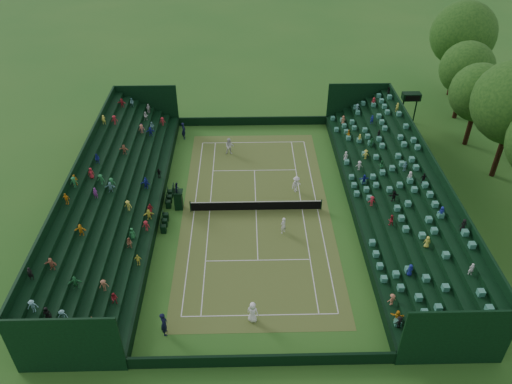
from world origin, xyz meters
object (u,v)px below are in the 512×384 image
player_near_east (283,225)px  player_far_east (296,184)px  player_near_west (253,312)px  tennis_net (256,205)px  player_far_west (230,146)px  umpire_chair (178,198)px

player_near_east → player_far_east: size_ratio=0.97×
player_near_west → tennis_net: bearing=-69.1°
player_near_west → player_near_east: size_ratio=1.10×
player_near_west → player_far_east: player_near_west is taller
player_near_west → player_near_east: bearing=-83.1°
player_far_west → player_far_east: 9.32m
umpire_chair → player_far_west: 10.16m
tennis_net → player_far_west: size_ratio=6.41×
player_far_west → tennis_net: bearing=-75.7°
player_far_west → player_far_east: (6.31, -6.85, -0.10)m
player_near_west → player_near_east: 9.61m
umpire_chair → player_near_east: (9.06, -3.55, -0.40)m
tennis_net → player_far_west: player_far_west is taller
tennis_net → umpire_chair: 6.91m
umpire_chair → tennis_net: bearing=-3.7°
tennis_net → player_far_west: 9.95m
player_near_east → player_far_west: 13.57m
umpire_chair → player_far_east: 10.92m
player_far_west → player_far_east: size_ratio=1.12×
umpire_chair → player_far_west: size_ratio=1.52×
player_near_west → player_far_east: size_ratio=1.06×
tennis_net → player_far_east: player_far_east is taller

